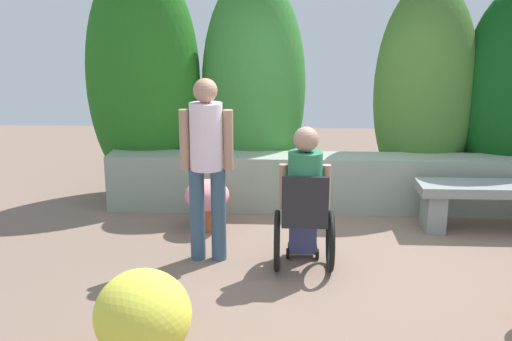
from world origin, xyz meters
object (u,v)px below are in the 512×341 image
at_px(flower_pot_purple_near, 207,199).
at_px(flower_pot_small_foreground, 143,321).
at_px(stone_bench, 498,199).
at_px(person_in_wheelchair, 304,204).
at_px(person_standing_companion, 207,158).

bearing_deg(flower_pot_purple_near, flower_pot_small_foreground, -91.88).
height_order(stone_bench, person_in_wheelchair, person_in_wheelchair).
bearing_deg(person_standing_companion, person_in_wheelchair, -0.18).
xyz_separation_m(flower_pot_purple_near, flower_pot_small_foreground, (-0.09, -2.60, -0.01)).
relative_size(stone_bench, flower_pot_small_foreground, 2.52).
height_order(stone_bench, flower_pot_small_foreground, flower_pot_small_foreground).
xyz_separation_m(person_in_wheelchair, flower_pot_purple_near, (-1.01, 0.98, -0.29)).
bearing_deg(person_in_wheelchair, person_standing_companion, 159.65).
xyz_separation_m(stone_bench, flower_pot_small_foreground, (-3.18, -2.71, -0.02)).
height_order(flower_pot_purple_near, flower_pot_small_foreground, flower_pot_small_foreground).
bearing_deg(flower_pot_purple_near, stone_bench, 2.11).
relative_size(flower_pot_purple_near, flower_pot_small_foreground, 0.82).
xyz_separation_m(stone_bench, person_standing_companion, (-2.98, -0.92, 0.64)).
bearing_deg(flower_pot_small_foreground, person_in_wheelchair, 56.06).
bearing_deg(stone_bench, person_in_wheelchair, -144.45).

